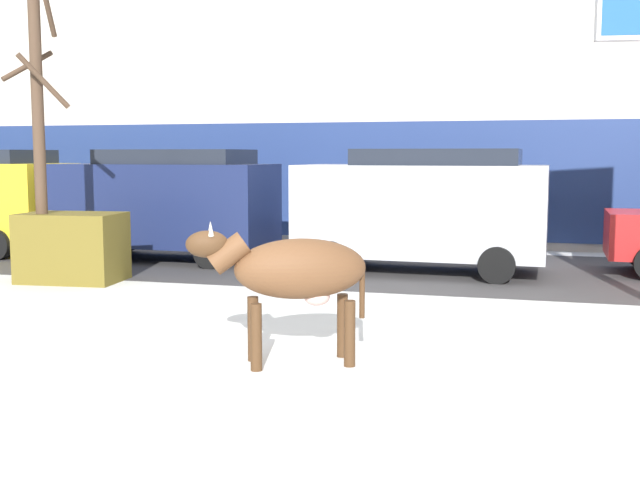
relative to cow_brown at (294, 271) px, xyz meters
The scene contains 8 objects.
ground_plane 1.46m from the cow_brown, 125.79° to the right, with size 120.00×120.00×0.00m, color white.
road_strip 7.26m from the cow_brown, 94.97° to the left, with size 60.00×5.60×0.01m, color #423F3F.
cow_brown is the anchor object (origin of this frame).
car_navy_van 8.73m from the cow_brown, 125.60° to the left, with size 4.65×2.21×2.32m.
car_silver_van 6.83m from the cow_brown, 86.76° to the left, with size 4.65×2.21×2.32m.
pedestrian_by_cars 10.21m from the cow_brown, 76.64° to the left, with size 0.36×0.24×1.73m.
bare_tree_right_lot 7.14m from the cow_brown, 146.31° to the left, with size 1.26×1.25×5.19m.
dumpster 6.75m from the cow_brown, 142.65° to the left, with size 1.70×1.10×1.20m, color brown.
Camera 1 is at (3.03, -6.76, 2.21)m, focal length 43.21 mm.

